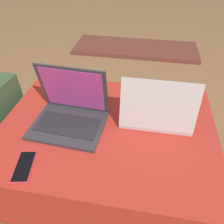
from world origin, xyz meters
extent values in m
plane|color=olive|center=(0.00, 0.00, 0.00)|extent=(14.00, 14.00, 0.00)
cube|color=maroon|center=(0.00, 0.00, 0.03)|extent=(0.96, 0.73, 0.05)
cube|color=#B22D23|center=(0.00, 0.00, 0.22)|extent=(1.00, 0.76, 0.33)
cube|color=#333338|center=(-0.18, -0.04, 0.39)|extent=(0.34, 0.27, 0.02)
cube|color=#232328|center=(-0.18, -0.04, 0.40)|extent=(0.29, 0.16, 0.00)
cube|color=#333338|center=(-0.17, 0.07, 0.52)|extent=(0.33, 0.07, 0.25)
cube|color=#B23D93|center=(-0.17, 0.06, 0.52)|extent=(0.29, 0.06, 0.22)
cube|color=silver|center=(0.22, 0.11, 0.39)|extent=(0.33, 0.23, 0.02)
cube|color=#9E9EA3|center=(0.22, 0.12, 0.40)|extent=(0.29, 0.13, 0.00)
cube|color=silver|center=(0.22, 0.02, 0.51)|extent=(0.33, 0.05, 0.23)
cube|color=white|center=(0.22, 0.02, 0.51)|extent=(0.29, 0.04, 0.20)
cube|color=red|center=(-0.27, -0.28, 0.39)|extent=(0.10, 0.16, 0.01)
cube|color=black|center=(-0.27, -0.28, 0.39)|extent=(0.09, 0.15, 0.00)
cube|color=brown|center=(0.00, 1.71, 0.02)|extent=(1.40, 0.50, 0.04)
camera|label=1|loc=(0.15, -0.72, 1.09)|focal=35.00mm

